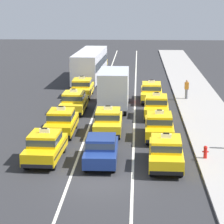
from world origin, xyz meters
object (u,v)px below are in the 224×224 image
Objects in this scene: taxi_left_third at (74,102)px; taxi_right_second at (159,125)px; taxi_right_third at (156,106)px; sedan_center_nearest at (101,149)px; fire_hydrant at (205,151)px; taxi_left_sixth at (98,62)px; taxi_left_fourth at (82,87)px; bus_left_fifth at (90,64)px; taxi_left_second at (61,121)px; taxi_right_nearest at (166,151)px; taxi_right_fourth at (151,92)px; taxi_left_nearest at (45,146)px; taxi_center_second at (108,121)px; pedestrian_near_crosswalk at (187,89)px; box_truck_center_third at (114,87)px.

taxi_left_third is 9.58m from taxi_right_second.
sedan_center_nearest is at bearing -106.93° from taxi_right_third.
taxi_right_third reaches higher than fire_hydrant.
fire_hydrant is at bearing -75.92° from taxi_left_sixth.
taxi_left_fourth is at bearing 116.58° from fire_hydrant.
bus_left_fifth reaches higher than taxi_right_third.
taxi_left_second and taxi_right_nearest have the same top height.
bus_left_fifth is at bearing 120.98° from taxi_right_fourth.
taxi_left_nearest is 6.78m from taxi_center_second.
fire_hydrant is (2.42, -10.44, -0.33)m from taxi_right_third.
taxi_right_fourth is at bearing 91.06° from taxi_right_second.
taxi_center_second is at bearing -119.19° from pedestrian_near_crosswalk.
fire_hydrant is at bearing -63.42° from taxi_left_fourth.
taxi_left_third is 0.98× the size of taxi_left_sixth.
fire_hydrant is at bearing -61.20° from taxi_right_second.
bus_left_fifth reaches higher than sedan_center_nearest.
box_truck_center_third is (3.12, 1.55, 0.90)m from taxi_left_third.
taxi_left_fourth and taxi_center_second have the same top height.
taxi_left_third is 6.56m from taxi_right_third.
taxi_right_nearest is (6.49, -36.24, 0.00)m from taxi_left_sixth.
taxi_right_nearest is (6.62, -19.02, 0.00)m from taxi_left_fourth.
taxi_left_third and taxi_right_third have the same top height.
taxi_left_third is 0.99× the size of taxi_right_third.
taxi_left_sixth is 22.21m from box_truck_center_third.
bus_left_fifth is 2.47× the size of taxi_center_second.
taxi_left_fourth is 5.78m from box_truck_center_third.
bus_left_fifth is at bearing 108.65° from fire_hydrant.
taxi_left_nearest is 1.01× the size of taxi_right_second.
taxi_right_nearest is at bearing -98.73° from pedestrian_near_crosswalk.
taxi_left_second and taxi_left_sixth have the same top height.
taxi_left_fourth is 19.95m from fire_hydrant.
taxi_left_third is 2.72× the size of pedestrian_near_crosswalk.
taxi_left_nearest is at bearing -143.40° from taxi_right_second.
taxi_center_second is at bearing 162.52° from taxi_right_second.
taxi_right_nearest is at bearing -89.40° from taxi_right_third.
taxi_center_second is 7.62m from box_truck_center_third.
box_truck_center_third is 9.53× the size of fire_hydrant.
taxi_left_fourth reaches higher than pedestrian_near_crosswalk.
taxi_left_third is 6.27× the size of fire_hydrant.
taxi_center_second is (3.06, -6.02, 0.00)m from taxi_left_third.
taxi_right_fourth is (-0.24, 5.65, 0.00)m from taxi_right_third.
taxi_left_second is at bearing -90.55° from taxi_left_third.
taxi_left_fourth is at bearing -89.54° from bus_left_fifth.
bus_left_fifth is at bearing 96.54° from sedan_center_nearest.
taxi_right_third is (6.37, -24.62, 0.00)m from taxi_left_sixth.
fire_hydrant is (9.00, -26.65, -1.27)m from bus_left_fifth.
pedestrian_near_crosswalk is at bearing 30.58° from box_truck_center_third.
taxi_left_sixth is 1.08× the size of sedan_center_nearest.
taxi_left_second is 29.88m from taxi_left_sixth.
taxi_right_third is (3.41, 4.93, 0.00)m from taxi_center_second.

